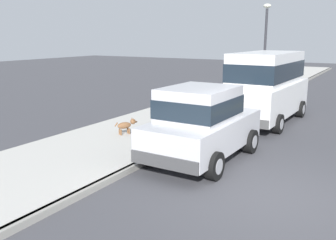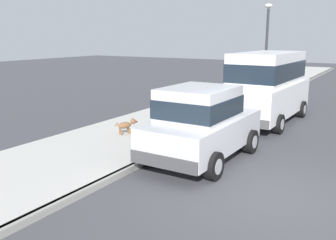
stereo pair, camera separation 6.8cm
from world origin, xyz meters
The scene contains 8 objects.
ground_plane centered at (0.00, 0.00, 0.00)m, with size 80.00×80.00×0.00m, color #424247.
curb centered at (-3.20, 0.00, 0.07)m, with size 0.16×64.00×0.14m, color gray.
sidewalk centered at (-5.00, 0.00, 0.07)m, with size 3.60×64.00×0.14m, color #B7B5AD.
car_silver_hatchback centered at (-2.16, 1.32, 0.98)m, with size 2.01×3.83×1.88m.
car_white_van centered at (-2.08, 6.50, 1.39)m, with size 2.24×4.96×2.52m.
dog_brown centered at (-5.02, 2.01, 0.43)m, with size 0.44×0.68×0.49m.
fire_hydrant centered at (-3.65, 5.77, 0.48)m, with size 0.34×0.24×0.72m.
street_lamp centered at (-3.55, 11.13, 2.91)m, with size 0.36×0.36×4.42m.
Camera 1 is at (1.76, -6.92, 3.09)m, focal length 40.05 mm.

